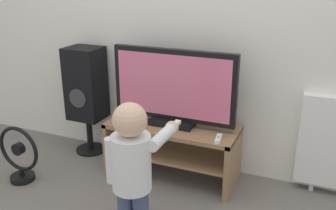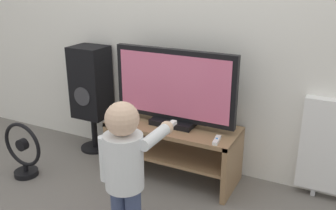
# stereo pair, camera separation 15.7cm
# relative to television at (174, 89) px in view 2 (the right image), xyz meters

# --- Properties ---
(ground_plane) EXTENTS (16.00, 16.00, 0.00)m
(ground_plane) POSITION_rel_television_xyz_m (0.00, -0.22, -0.70)
(ground_plane) COLOR slate
(tv_stand) EXTENTS (0.97, 0.40, 0.42)m
(tv_stand) POSITION_rel_television_xyz_m (0.00, -0.02, -0.42)
(tv_stand) COLOR #93704C
(tv_stand) RESTS_ON ground_plane
(television) EXTENTS (0.92, 0.20, 0.56)m
(television) POSITION_rel_television_xyz_m (0.00, 0.00, 0.00)
(television) COLOR black
(television) RESTS_ON tv_stand
(game_console) EXTENTS (0.05, 0.17, 0.04)m
(game_console) POSITION_rel_television_xyz_m (-0.35, -0.08, -0.25)
(game_console) COLOR white
(game_console) RESTS_ON tv_stand
(remote_primary) EXTENTS (0.05, 0.13, 0.03)m
(remote_primary) POSITION_rel_television_xyz_m (0.38, -0.14, -0.26)
(remote_primary) COLOR white
(remote_primary) RESTS_ON tv_stand
(child) EXTENTS (0.32, 0.48, 0.85)m
(child) POSITION_rel_television_xyz_m (0.08, -0.78, -0.19)
(child) COLOR #3F4C72
(child) RESTS_ON ground_plane
(speaker_tower) EXTENTS (0.28, 0.26, 0.91)m
(speaker_tower) POSITION_rel_television_xyz_m (-0.82, 0.09, -0.11)
(speaker_tower) COLOR black
(speaker_tower) RESTS_ON ground_plane
(floor_fan) EXTENTS (0.35, 0.18, 0.44)m
(floor_fan) POSITION_rel_television_xyz_m (-1.01, -0.53, -0.50)
(floor_fan) COLOR black
(floor_fan) RESTS_ON ground_plane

